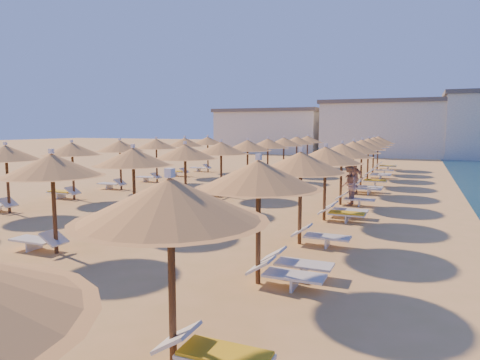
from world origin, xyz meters
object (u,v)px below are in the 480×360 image
at_px(parasol_row_west, 221,149).
at_px(beachgoer_b, 349,185).
at_px(beachgoer_c, 354,178).
at_px(parasol_row_east, 342,151).

relative_size(parasol_row_west, beachgoer_b, 21.50).
height_order(parasol_row_west, beachgoer_c, parasol_row_west).
bearing_deg(beachgoer_b, beachgoer_c, 179.00).
height_order(parasol_row_east, beachgoer_c, parasol_row_east).
distance_m(parasol_row_east, beachgoer_c, 4.22).
distance_m(beachgoer_b, beachgoer_c, 3.83).
bearing_deg(parasol_row_east, beachgoer_b, 7.40).
relative_size(parasol_row_west, beachgoer_c, 22.75).
xyz_separation_m(beachgoer_b, beachgoer_c, (-0.28, 3.82, -0.05)).
xyz_separation_m(parasol_row_east, beachgoer_c, (0.09, 3.87, -1.68)).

